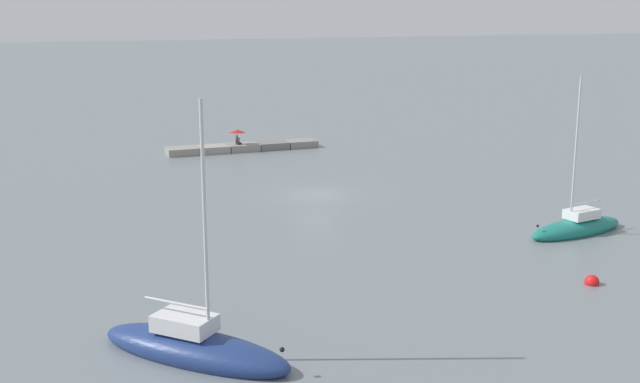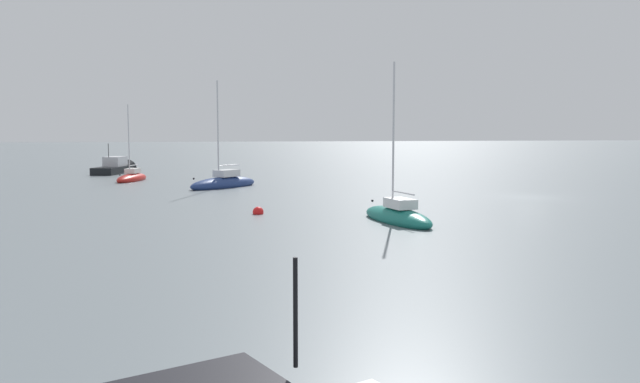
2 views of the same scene
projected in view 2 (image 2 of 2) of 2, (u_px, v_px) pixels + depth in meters
name	position (u px, v px, depth m)	size (l,w,h in m)	color
ground_plane	(530.00, 197.00, 44.99)	(500.00, 500.00, 0.00)	slate
sailboat_red_near	(132.00, 178.00, 59.86)	(6.20, 3.37, 7.58)	red
sailboat_teal_mid	(397.00, 216.00, 32.70)	(6.59, 2.90, 8.68)	#197266
sailboat_navy_far	(224.00, 183.00, 52.92)	(6.63, 6.88, 9.33)	navy
motorboat_black_mid	(117.00, 169.00, 71.24)	(7.96, 4.34, 4.27)	black
mooring_buoy_near	(258.00, 212.00, 35.88)	(0.63, 0.63, 0.63)	red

